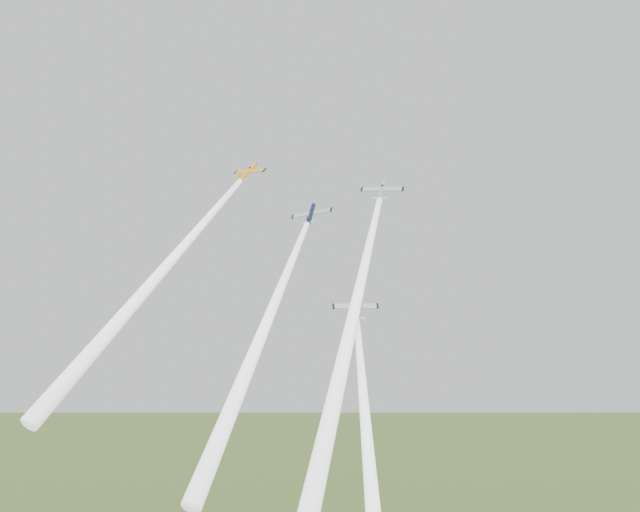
# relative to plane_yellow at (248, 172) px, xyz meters

# --- Properties ---
(plane_yellow) EXTENTS (9.21, 8.22, 6.18)m
(plane_yellow) POSITION_rel_plane_yellow_xyz_m (0.00, 0.00, 0.00)
(plane_yellow) COLOR #FDAB16
(smoke_trail_yellow) EXTENTS (21.46, 42.74, 43.02)m
(smoke_trail_yellow) POSITION_rel_plane_yellow_xyz_m (-10.10, -22.11, -22.71)
(smoke_trail_yellow) COLOR white
(plane_navy) EXTENTS (8.11, 7.69, 7.13)m
(plane_navy) POSITION_rel_plane_yellow_xyz_m (12.11, -0.74, -8.48)
(plane_navy) COLOR #0D183B
(smoke_trail_navy) EXTENTS (9.64, 46.23, 43.57)m
(smoke_trail_navy) POSITION_rel_plane_yellow_xyz_m (8.40, -25.06, -31.47)
(smoke_trail_navy) COLOR white
(plane_silver_right) EXTENTS (8.41, 7.06, 6.38)m
(plane_silver_right) POSITION_rel_plane_yellow_xyz_m (25.46, -5.47, -5.37)
(plane_silver_right) COLOR silver
(smoke_trail_silver_right) EXTENTS (7.80, 52.89, 49.66)m
(smoke_trail_silver_right) POSITION_rel_plane_yellow_xyz_m (22.75, -33.20, -31.40)
(smoke_trail_silver_right) COLOR white
(plane_silver_low) EXTENTS (8.78, 7.67, 6.20)m
(plane_silver_low) POSITION_rel_plane_yellow_xyz_m (21.41, -11.44, -26.28)
(plane_silver_low) COLOR silver
(smoke_trail_silver_low) EXTENTS (10.79, 45.84, 43.32)m
(smoke_trail_silver_low) POSITION_rel_plane_yellow_xyz_m (25.74, -35.52, -49.14)
(smoke_trail_silver_low) COLOR white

